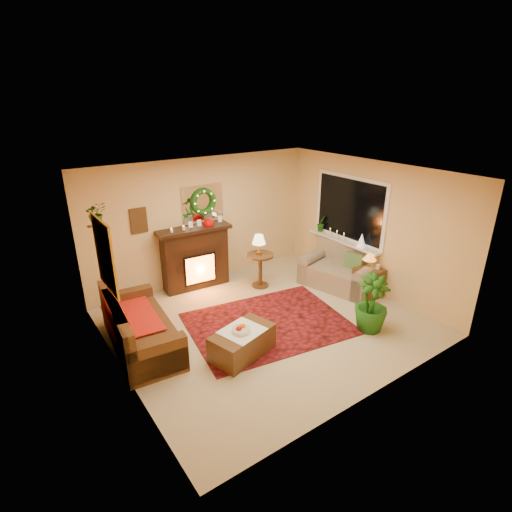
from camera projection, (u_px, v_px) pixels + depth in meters
floor at (267, 323)px, 7.02m from camera, size 5.00×5.00×0.00m
ceiling at (269, 174)px, 6.04m from camera, size 5.00×5.00×0.00m
wall_back at (203, 221)px, 8.24m from camera, size 5.00×5.00×0.00m
wall_front at (379, 311)px, 4.82m from camera, size 5.00×5.00×0.00m
wall_left at (114, 295)px, 5.20m from camera, size 4.50×4.50×0.00m
wall_right at (370, 227)px, 7.86m from camera, size 4.50×4.50×0.00m
area_rug at (268, 323)px, 6.98m from camera, size 2.95×2.40×0.01m
sofa at (140, 322)px, 6.21m from camera, size 1.04×2.02×0.84m
red_throw at (132, 317)px, 6.30m from camera, size 0.75×1.22×0.02m
fireplace at (195, 261)px, 8.17m from camera, size 1.36×0.52×1.22m
poinsettia at (208, 224)px, 8.03m from camera, size 0.22×0.22×0.22m
mantel_candle_a at (172, 234)px, 7.62m from camera, size 0.06×0.06×0.19m
mantel_candle_b at (184, 231)px, 7.75m from camera, size 0.06×0.06×0.19m
mantel_mirror at (203, 202)px, 8.07m from camera, size 0.92×0.02×0.72m
wreath at (204, 202)px, 8.03m from camera, size 0.55×0.11×0.55m
wall_art at (139, 221)px, 7.41m from camera, size 0.32×0.03×0.48m
gold_mirror at (105, 255)px, 5.27m from camera, size 0.03×0.84×1.00m
hanging_plant at (98, 224)px, 5.83m from camera, size 0.33×0.28×0.36m
loveseat at (339, 268)px, 8.19m from camera, size 1.21×1.66×0.86m
window_frame at (350, 209)px, 8.17m from camera, size 0.03×1.86×1.36m
window_glass at (349, 209)px, 8.16m from camera, size 0.02×1.70×1.22m
window_sill at (343, 241)px, 8.37m from camera, size 0.22×1.86×0.04m
mini_tree at (362, 240)px, 7.92m from camera, size 0.18×0.18×0.27m
sill_plant at (321, 223)px, 8.85m from camera, size 0.26×0.21×0.47m
side_table_round at (260, 272)px, 8.24m from camera, size 0.57×0.57×0.71m
lamp_cream at (259, 247)px, 8.03m from camera, size 0.27×0.27×0.42m
end_table_square at (368, 283)px, 7.87m from camera, size 0.48×0.48×0.58m
lamp_tiffany at (369, 261)px, 7.69m from camera, size 0.26×0.26×0.39m
coffee_table at (242, 343)px, 6.08m from camera, size 1.10×0.79×0.42m
fruit_bowl at (241, 330)px, 5.96m from camera, size 0.28×0.28×0.06m
floor_palm at (371, 306)px, 6.66m from camera, size 2.12×2.12×2.99m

